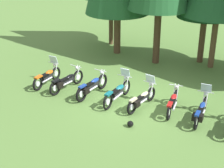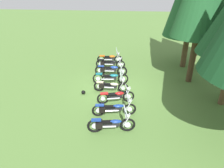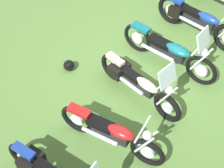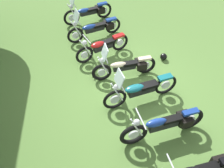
{
  "view_description": "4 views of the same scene",
  "coord_description": "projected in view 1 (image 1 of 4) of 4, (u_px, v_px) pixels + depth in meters",
  "views": [
    {
      "loc": [
        7.37,
        -11.67,
        7.2
      ],
      "look_at": [
        -0.63,
        -0.45,
        0.96
      ],
      "focal_mm": 55.31,
      "sensor_mm": 36.0,
      "label": 1
    },
    {
      "loc": [
        12.01,
        1.38,
        6.28
      ],
      "look_at": [
        0.72,
        0.09,
        0.61
      ],
      "focal_mm": 32.88,
      "sensor_mm": 36.0,
      "label": 2
    },
    {
      "loc": [
        4.46,
        2.98,
        5.82
      ],
      "look_at": [
        1.27,
        -0.14,
        0.81
      ],
      "focal_mm": 56.49,
      "sensor_mm": 36.0,
      "label": 3
    },
    {
      "loc": [
        -5.14,
        1.97,
        5.74
      ],
      "look_at": [
        -0.12,
        0.63,
        0.5
      ],
      "focal_mm": 38.9,
      "sensor_mm": 36.0,
      "label": 4
    }
  ],
  "objects": [
    {
      "name": "ground_plane",
      "position": [
        129.0,
        103.0,
        15.52
      ],
      "size": [
        80.0,
        80.0,
        0.0
      ],
      "primitive_type": "plane",
      "color": "#547A38"
    },
    {
      "name": "motorcycle_0",
      "position": [
        47.0,
        76.0,
        17.18
      ],
      "size": [
        0.63,
        2.15,
        1.36
      ],
      "rotation": [
        0.0,
        0.0,
        1.7
      ],
      "color": "black",
      "rests_on": "ground_plane"
    },
    {
      "name": "motorcycle_1",
      "position": [
        66.0,
        81.0,
        16.67
      ],
      "size": [
        0.7,
        2.35,
        1.02
      ],
      "rotation": [
        0.0,
        0.0,
        1.56
      ],
      "color": "black",
      "rests_on": "ground_plane"
    },
    {
      "name": "motorcycle_2",
      "position": [
        92.0,
        86.0,
        16.09
      ],
      "size": [
        0.67,
        2.41,
        1.03
      ],
      "rotation": [
        0.0,
        0.0,
        1.61
      ],
      "color": "black",
      "rests_on": "ground_plane"
    },
    {
      "name": "motorcycle_3",
      "position": [
        118.0,
        92.0,
        15.51
      ],
      "size": [
        0.74,
        2.43,
        1.38
      ],
      "rotation": [
        0.0,
        0.0,
        1.67
      ],
      "color": "black",
      "rests_on": "ground_plane"
    },
    {
      "name": "motorcycle_4",
      "position": [
        141.0,
        99.0,
        14.98
      ],
      "size": [
        0.66,
        2.22,
        1.34
      ],
      "rotation": [
        0.0,
        0.0,
        1.55
      ],
      "color": "black",
      "rests_on": "ground_plane"
    },
    {
      "name": "motorcycle_5",
      "position": [
        173.0,
        102.0,
        14.67
      ],
      "size": [
        0.8,
        2.12,
        0.99
      ],
      "rotation": [
        0.0,
        0.0,
        1.84
      ],
      "color": "black",
      "rests_on": "ground_plane"
    },
    {
      "name": "motorcycle_6",
      "position": [
        201.0,
        110.0,
        13.99
      ],
      "size": [
        0.81,
        2.29,
        1.35
      ],
      "rotation": [
        0.0,
        0.0,
        1.76
      ],
      "color": "black",
      "rests_on": "ground_plane"
    },
    {
      "name": "dropped_helmet",
      "position": [
        130.0,
        124.0,
        13.64
      ],
      "size": [
        0.26,
        0.26,
        0.26
      ],
      "primitive_type": "sphere",
      "color": "black",
      "rests_on": "ground_plane"
    }
  ]
}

